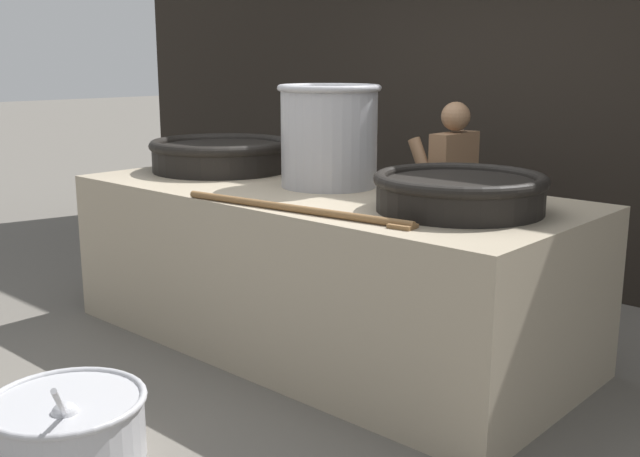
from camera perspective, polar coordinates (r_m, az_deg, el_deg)
The scene contains 9 objects.
ground_plane at distance 4.88m, azimuth 0.00°, elevation -8.58°, with size 60.00×60.00×0.00m, color #666059.
back_wall at distance 6.36m, azimuth 13.93°, elevation 15.30°, with size 9.01×0.24×4.20m, color black.
hearth_platform at distance 4.72m, azimuth 0.00°, elevation -2.94°, with size 3.25×1.45×0.99m.
giant_wok_near at distance 5.45m, azimuth -7.55°, elevation 5.68°, with size 1.02×1.02×0.23m.
giant_wok_far at distance 3.98m, azimuth 10.61°, elevation 2.86°, with size 0.91×0.91×0.20m.
stock_pot at distance 4.69m, azimuth 0.70°, elevation 7.21°, with size 0.64×0.64×0.63m.
stirring_paddle at distance 3.88m, azimuth -1.45°, elevation 1.45°, with size 1.45×0.23×0.04m.
cook at distance 5.50m, azimuth 9.99°, elevation 2.38°, with size 0.34×0.53×1.49m.
prep_bowl_vegetables at distance 3.64m, azimuth -18.65°, elevation -14.06°, with size 0.84×0.71×0.60m.
Camera 1 is at (3.06, -3.37, 1.76)m, focal length 42.00 mm.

